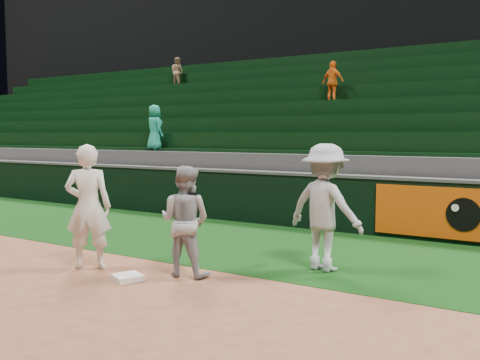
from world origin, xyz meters
name	(u,v)px	position (x,y,z in m)	size (l,w,h in m)	color
ground	(152,280)	(0.00, 0.00, 0.00)	(70.00, 70.00, 0.00)	brown
foul_grass	(256,244)	(0.00, 3.00, 0.00)	(36.00, 4.20, 0.01)	black
upper_deck	(435,40)	(0.00, 17.45, 6.00)	(40.00, 12.00, 12.00)	black
first_base	(127,278)	(-0.27, -0.22, 0.04)	(0.38, 0.38, 0.09)	white
first_baseman	(88,207)	(-1.29, -0.01, 0.98)	(0.72, 0.47, 1.97)	white
baserunner	(185,221)	(0.27, 0.46, 0.83)	(0.80, 0.63, 1.66)	#9698A0
base_coach	(325,207)	(1.92, 1.85, 0.99)	(1.27, 0.73, 1.97)	#A7A9B5
field_wall	(307,200)	(0.03, 5.20, 0.63)	(36.00, 0.45, 1.25)	black
stadium_seating	(363,149)	(0.00, 8.97, 1.70)	(36.00, 5.95, 5.52)	#3A3B3D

